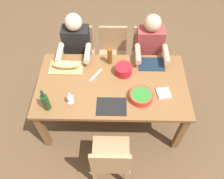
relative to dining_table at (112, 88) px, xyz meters
name	(u,v)px	position (x,y,z in m)	size (l,w,h in m)	color
ground_plane	(112,117)	(0.00, 0.00, -0.66)	(8.00, 8.00, 0.00)	brown
dining_table	(112,88)	(0.00, 0.00, 0.00)	(1.73, 0.95, 0.74)	brown
chair_far_right	(146,53)	(0.48, 0.79, -0.17)	(0.40, 0.40, 0.85)	#A87F56
diner_far_right	(149,50)	(0.48, 0.61, 0.04)	(0.41, 0.53, 1.20)	#2D2D38
chair_far_left	(80,52)	(-0.48, 0.79, -0.17)	(0.40, 0.40, 0.85)	#A87F56
diner_far_left	(77,49)	(-0.48, 0.61, 0.04)	(0.41, 0.53, 1.20)	#2D2D38
chair_far_center	(113,52)	(0.00, 0.79, -0.17)	(0.40, 0.40, 0.85)	#A87F56
chair_near_center	(111,160)	(0.00, -0.79, -0.17)	(0.40, 0.40, 0.85)	#A87F56
serving_bowl_fruit	(124,69)	(0.13, 0.17, 0.15)	(0.20, 0.20, 0.11)	#B21923
serving_bowl_greens	(141,96)	(0.32, -0.20, 0.13)	(0.25, 0.25, 0.07)	red
cutting_board	(66,68)	(-0.55, 0.23, 0.09)	(0.40, 0.22, 0.02)	tan
bread_loaf	(66,65)	(-0.55, 0.23, 0.15)	(0.32, 0.11, 0.09)	tan
wine_bottle	(46,102)	(-0.67, -0.34, 0.19)	(0.08, 0.08, 0.29)	#193819
beer_bottle	(110,56)	(-0.03, 0.33, 0.19)	(0.06, 0.06, 0.22)	brown
wine_glass	(69,95)	(-0.44, -0.26, 0.20)	(0.08, 0.08, 0.17)	silver
placemat_far_right	(151,64)	(0.48, 0.31, 0.09)	(0.32, 0.23, 0.01)	#142333
placemat_near_center	(111,106)	(0.00, -0.31, 0.09)	(0.32, 0.23, 0.01)	black
carving_knife	(96,75)	(-0.19, 0.13, 0.09)	(0.23, 0.02, 0.01)	silver
napkin_stack	(164,93)	(0.57, -0.13, 0.10)	(0.14, 0.14, 0.02)	white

